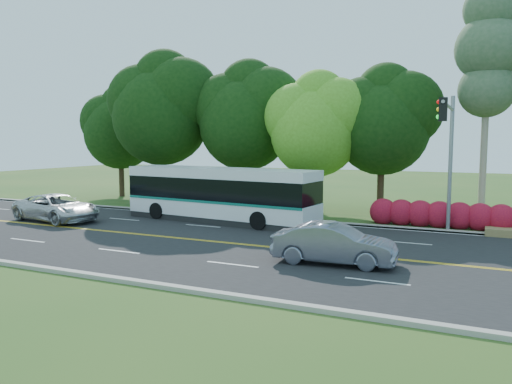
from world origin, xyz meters
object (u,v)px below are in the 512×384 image
at_px(traffic_signal, 449,142).
at_px(sedan, 334,244).
at_px(transit_bus, 220,195).
at_px(suv, 57,208).

height_order(traffic_signal, sedan, traffic_signal).
bearing_deg(transit_bus, suv, -150.00).
height_order(transit_bus, sedan, transit_bus).
relative_size(transit_bus, suv, 2.15).
bearing_deg(suv, transit_bus, -57.94).
bearing_deg(transit_bus, traffic_signal, 7.23).
distance_m(traffic_signal, sedan, 8.87).
xyz_separation_m(traffic_signal, suv, (-21.22, -4.03, -3.87)).
height_order(sedan, suv, suv).
xyz_separation_m(sedan, suv, (-17.73, 3.14, 0.01)).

